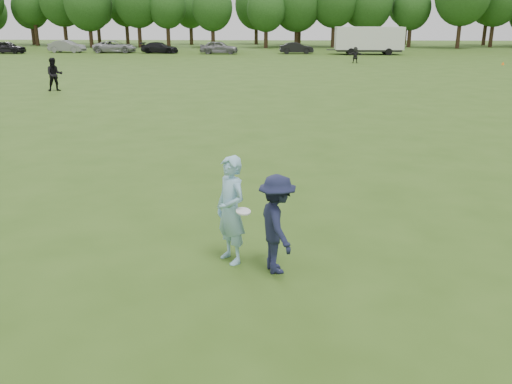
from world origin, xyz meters
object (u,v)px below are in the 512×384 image
(player_far_d, at_px, (355,55))
(car_c, at_px, (115,47))
(car_b, at_px, (67,46))
(defender, at_px, (277,224))
(car_e, at_px, (219,47))
(cargo_trailer, at_px, (369,39))
(car_d, at_px, (160,48))
(thrower, at_px, (231,210))
(player_far_a, at_px, (54,74))
(field_cone, at_px, (503,63))
(car_f, at_px, (296,48))
(car_a, at_px, (7,47))

(player_far_d, distance_m, car_c, 31.62)
(car_b, bearing_deg, defender, -148.08)
(car_e, bearing_deg, car_b, 86.56)
(cargo_trailer, bearing_deg, car_d, 177.20)
(thrower, height_order, player_far_a, thrower)
(car_c, bearing_deg, cargo_trailer, -95.60)
(defender, height_order, car_b, defender)
(car_c, distance_m, field_cone, 44.82)
(thrower, xyz_separation_m, player_far_d, (8.15, 45.75, -0.23))
(car_f, bearing_deg, player_far_a, 151.62)
(defender, height_order, car_f, defender)
(car_e, distance_m, cargo_trailer, 18.05)
(defender, bearing_deg, car_d, -3.07)
(player_far_d, distance_m, cargo_trailer, 12.98)
(thrower, relative_size, car_e, 0.44)
(player_far_a, height_order, car_b, player_far_a)
(car_f, bearing_deg, car_d, 84.96)
(defender, bearing_deg, player_far_a, 12.54)
(car_c, relative_size, car_d, 1.16)
(field_cone, bearing_deg, defender, -115.26)
(thrower, distance_m, car_a, 66.91)
(thrower, distance_m, defender, 0.93)
(player_far_d, height_order, car_f, player_far_d)
(car_a, relative_size, car_c, 0.82)
(player_far_a, xyz_separation_m, car_f, (15.67, 35.69, -0.32))
(car_a, bearing_deg, cargo_trailer, -82.77)
(defender, bearing_deg, thrower, 48.97)
(car_c, height_order, car_d, car_c)
(defender, distance_m, car_a, 67.66)
(car_a, relative_size, car_e, 0.94)
(car_b, bearing_deg, cargo_trailer, -85.28)
(thrower, relative_size, field_cone, 6.74)
(cargo_trailer, bearing_deg, player_far_d, -104.17)
(thrower, height_order, player_far_d, thrower)
(field_cone, relative_size, cargo_trailer, 0.03)
(field_cone, bearing_deg, cargo_trailer, 126.75)
(car_a, xyz_separation_m, car_c, (12.90, 1.88, -0.00))
(player_far_d, distance_m, car_f, 14.72)
(thrower, xyz_separation_m, field_cone, (21.87, 44.17, -0.86))
(thrower, bearing_deg, defender, 27.88)
(car_a, bearing_deg, thrower, -143.36)
(thrower, distance_m, player_far_d, 46.47)
(defender, bearing_deg, car_e, -9.89)
(car_b, distance_m, field_cone, 50.77)
(car_d, relative_size, field_cone, 15.37)
(player_far_d, height_order, cargo_trailer, cargo_trailer)
(thrower, height_order, car_f, thrower)
(thrower, relative_size, player_far_d, 1.30)
(player_far_a, xyz_separation_m, player_far_d, (21.08, 22.00, -0.22))
(player_far_d, distance_m, car_b, 37.38)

